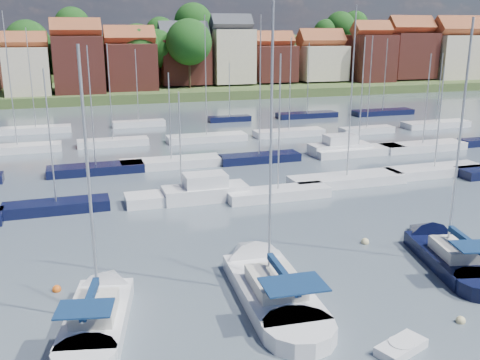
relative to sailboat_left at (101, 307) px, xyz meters
name	(u,v)px	position (x,y,z in m)	size (l,w,h in m)	color
ground	(208,147)	(14.77, 36.55, -0.36)	(260.00, 260.00, 0.00)	#3F4B56
sailboat_left	(101,307)	(0.00, 0.00, 0.00)	(4.90, 10.79, 14.25)	silver
sailboat_centre	(262,277)	(8.81, 0.78, -0.01)	(4.20, 13.24, 17.68)	silver
sailboat_navy	(440,250)	(20.75, 0.93, 0.00)	(5.32, 11.63, 15.60)	black
tender	(401,347)	(12.39, -7.32, -0.15)	(2.70, 1.94, 0.53)	silver
buoy_c	(323,318)	(10.37, -3.74, -0.36)	(0.55, 0.55, 0.55)	beige
buoy_d	(460,322)	(16.55, -6.10, -0.36)	(0.46, 0.46, 0.46)	beige
buoy_e	(365,243)	(17.29, 4.13, -0.36)	(0.54, 0.54, 0.54)	beige
buoy_h	(57,291)	(-2.18, 3.24, -0.36)	(0.48, 0.48, 0.48)	#D85914
marina_field	(235,151)	(16.68, 31.70, 0.07)	(79.62, 41.41, 15.93)	silver
far_shore_town	(134,64)	(17.00, 129.22, 4.25)	(212.46, 90.00, 22.27)	#45542A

